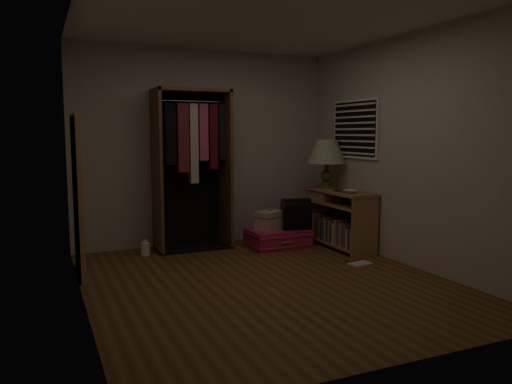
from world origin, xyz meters
The scene contains 13 objects.
ground centered at (0.00, 0.00, 0.00)m, with size 4.00×4.00×0.00m, color brown.
room_walls centered at (0.08, 0.04, 1.50)m, with size 3.52×4.02×2.60m.
console_bookshelf centered at (1.53, 1.04, 0.39)m, with size 0.42×1.12×0.75m.
open_wardrobe centered at (-0.23, 1.77, 1.21)m, with size 0.95×0.50×2.05m.
floor_mirror centered at (-1.70, 1.00, 0.85)m, with size 0.06×0.80×1.70m.
pink_suitcase centered at (0.79, 1.36, 0.12)m, with size 0.79×0.58×0.24m.
train_case centered at (0.69, 1.37, 0.36)m, with size 0.44×0.38×0.27m.
black_bag centered at (1.03, 1.29, 0.45)m, with size 0.42×0.32×0.41m.
table_lamp centered at (1.54, 1.37, 1.23)m, with size 0.66×0.66×0.66m.
brass_tray centered at (1.54, 0.94, 0.76)m, with size 0.30×0.30×0.02m.
ceramic_bowl centered at (1.49, 0.72, 0.77)m, with size 0.19×0.19×0.05m, color #B3D7B5.
white_jug centered at (-0.91, 1.60, 0.08)m, with size 0.13×0.13×0.19m.
floor_book centered at (1.25, 0.19, 0.01)m, with size 0.29×0.24×0.02m.
Camera 1 is at (-2.08, -4.45, 1.50)m, focal length 35.00 mm.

